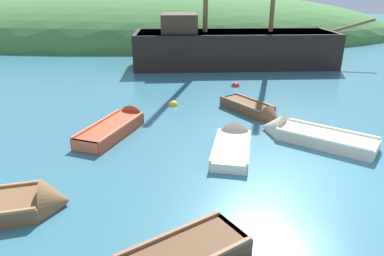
# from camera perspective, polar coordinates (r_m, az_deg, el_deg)

# --- Properties ---
(ground_plane) EXTENTS (120.00, 120.00, 0.00)m
(ground_plane) POSITION_cam_1_polar(r_m,az_deg,el_deg) (10.21, 19.60, -8.00)
(ground_plane) COLOR teal
(shore_hill) EXTENTS (53.67, 24.32, 8.92)m
(shore_hill) POSITION_cam_1_polar(r_m,az_deg,el_deg) (39.61, -8.12, 14.67)
(shore_hill) COLOR #477F3D
(shore_hill) RESTS_ON ground
(sailing_ship) EXTENTS (15.41, 4.17, 13.52)m
(sailing_ship) POSITION_cam_1_polar(r_m,az_deg,el_deg) (23.57, 6.46, 12.07)
(sailing_ship) COLOR black
(sailing_ship) RESTS_ON ground
(rowboat_outer_left) EXTENTS (2.40, 3.03, 0.89)m
(rowboat_outer_left) POSITION_cam_1_polar(r_m,az_deg,el_deg) (14.66, 9.84, 2.78)
(rowboat_outer_left) COLOR brown
(rowboat_outer_left) RESTS_ON ground
(rowboat_portside) EXTENTS (1.69, 3.29, 1.04)m
(rowboat_portside) POSITION_cam_1_polar(r_m,az_deg,el_deg) (11.54, 6.58, -2.69)
(rowboat_portside) COLOR beige
(rowboat_portside) RESTS_ON ground
(rowboat_near_dock) EXTENTS (2.33, 3.83, 1.02)m
(rowboat_near_dock) POSITION_cam_1_polar(r_m,az_deg,el_deg) (13.09, -11.72, 0.25)
(rowboat_near_dock) COLOR #C64C2D
(rowboat_near_dock) RESTS_ON ground
(rowboat_center) EXTENTS (3.78, 3.26, 1.16)m
(rowboat_center) POSITION_cam_1_polar(r_m,az_deg,el_deg) (12.65, 17.97, -1.27)
(rowboat_center) COLOR beige
(rowboat_center) RESTS_ON ground
(rowboat_far) EXTENTS (3.23, 1.89, 1.21)m
(rowboat_far) POSITION_cam_1_polar(r_m,az_deg,el_deg) (9.33, -27.12, -11.39)
(rowboat_far) COLOR brown
(rowboat_far) RESTS_ON ground
(buoy_red) EXTENTS (0.44, 0.44, 0.44)m
(buoy_red) POSITION_cam_1_polar(r_m,az_deg,el_deg) (18.72, 7.01, 6.68)
(buoy_red) COLOR red
(buoy_red) RESTS_ON ground
(buoy_yellow) EXTENTS (0.43, 0.43, 0.43)m
(buoy_yellow) POSITION_cam_1_polar(r_m,az_deg,el_deg) (15.58, -3.03, 3.67)
(buoy_yellow) COLOR yellow
(buoy_yellow) RESTS_ON ground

